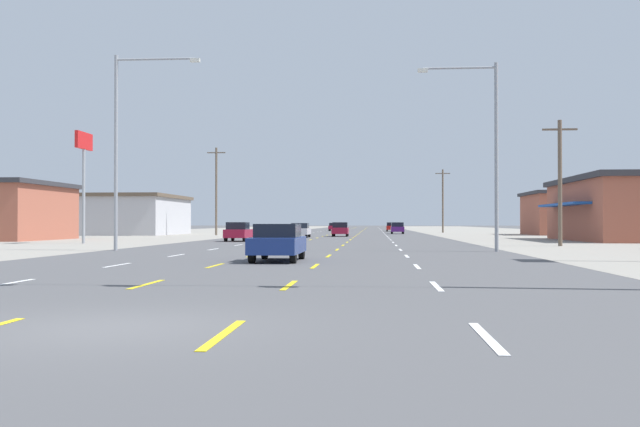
{
  "coord_description": "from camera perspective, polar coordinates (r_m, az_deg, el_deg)",
  "views": [
    {
      "loc": [
        3.77,
        -9.98,
        1.51
      ],
      "look_at": [
        -0.12,
        41.68,
        2.17
      ],
      "focal_mm": 39.96,
      "sensor_mm": 36.0,
      "label": 1
    }
  ],
  "objects": [
    {
      "name": "pole_sign_left_row_1",
      "position": [
        54.23,
        -18.39,
        4.29
      ],
      "size": [
        0.24,
        2.66,
        8.03
      ],
      "color": "gray",
      "rests_on": "ground"
    },
    {
      "name": "hatchback_far_right_far",
      "position": [
        95.76,
        6.22,
        -1.16
      ],
      "size": [
        1.72,
        3.9,
        1.54
      ],
      "color": "#4C196B",
      "rests_on": "ground"
    },
    {
      "name": "storefront_left_row_1",
      "position": [
        67.67,
        -24.12,
        0.21
      ],
      "size": [
        9.43,
        12.22,
        5.05
      ],
      "color": "#A35642",
      "rests_on": "ground"
    },
    {
      "name": "storefront_right_row_2",
      "position": [
        92.9,
        19.96,
        0.03
      ],
      "size": [
        12.36,
        11.61,
        5.3
      ],
      "color": "#A35642",
      "rests_on": "ground"
    },
    {
      "name": "ground_plane",
      "position": [
        76.09,
        1.47,
        -1.87
      ],
      "size": [
        572.0,
        572.0,
        0.0
      ],
      "primitive_type": "plane",
      "color": "#4C4C4F"
    },
    {
      "name": "sedan_center_turn_nearest",
      "position": [
        27.94,
        -3.38,
        -2.28
      ],
      "size": [
        1.8,
        4.5,
        1.46
      ],
      "color": "navy",
      "rests_on": "ground"
    },
    {
      "name": "hatchback_far_right_farther",
      "position": [
        122.06,
        5.74,
        -1.07
      ],
      "size": [
        1.72,
        3.9,
        1.54
      ],
      "color": "red",
      "rests_on": "ground"
    },
    {
      "name": "lane_markings",
      "position": [
        114.55,
        2.43,
        -1.48
      ],
      "size": [
        10.64,
        227.6,
        0.01
      ],
      "color": "white",
      "rests_on": "ground"
    },
    {
      "name": "streetlight_left_row_0",
      "position": [
        40.13,
        -15.39,
        5.94
      ],
      "size": [
        4.7,
        0.26,
        10.6
      ],
      "color": "gray",
      "rests_on": "ground"
    },
    {
      "name": "signal_span_wire",
      "position": [
        17.24,
        -8.59,
        14.25
      ],
      "size": [
        25.01,
        0.52,
        9.94
      ],
      "color": "brown",
      "rests_on": "ground"
    },
    {
      "name": "streetlight_right_row_0",
      "position": [
        38.22,
        13.33,
        5.59
      ],
      "size": [
        4.16,
        0.26,
        9.85
      ],
      "color": "gray",
      "rests_on": "ground"
    },
    {
      "name": "storefront_left_row_2",
      "position": [
        93.31,
        -15.69,
        -0.1
      ],
      "size": [
        14.6,
        16.41,
        4.97
      ],
      "color": "#B2B2B7",
      "rests_on": "ground"
    },
    {
      "name": "utility_pole_right_row_0",
      "position": [
        48.06,
        18.67,
        2.55
      ],
      "size": [
        2.2,
        0.26,
        8.08
      ],
      "color": "brown",
      "rests_on": "ground"
    },
    {
      "name": "sedan_inner_left_farthest",
      "position": [
        127.92,
        1.13,
        -1.07
      ],
      "size": [
        1.8,
        4.5,
        1.46
      ],
      "color": "maroon",
      "rests_on": "ground"
    },
    {
      "name": "lot_apron_right",
      "position": [
        78.83,
        19.76,
        -1.78
      ],
      "size": [
        28.0,
        440.0,
        0.01
      ],
      "primitive_type": "cube",
      "color": "gray",
      "rests_on": "ground"
    },
    {
      "name": "hatchback_center_turn_midfar",
      "position": [
        77.11,
        1.64,
        -1.27
      ],
      "size": [
        1.72,
        3.9,
        1.54
      ],
      "color": "maroon",
      "rests_on": "ground"
    },
    {
      "name": "utility_pole_left_row_1",
      "position": [
        85.81,
        -8.31,
        1.89
      ],
      "size": [
        2.2,
        0.26,
        10.46
      ],
      "color": "brown",
      "rests_on": "ground"
    },
    {
      "name": "hatchback_far_left_near",
      "position": [
        57.71,
        -6.56,
        -1.45
      ],
      "size": [
        1.72,
        3.9,
        1.54
      ],
      "color": "maroon",
      "rests_on": "ground"
    },
    {
      "name": "sedan_inner_left_mid",
      "position": [
        71.62,
        -1.59,
        -1.34
      ],
      "size": [
        1.8,
        4.5,
        1.46
      ],
      "color": "silver",
      "rests_on": "ground"
    },
    {
      "name": "lot_apron_left",
      "position": [
        81.17,
        -16.27,
        -1.77
      ],
      "size": [
        28.0,
        440.0,
        0.01
      ],
      "primitive_type": "cube",
      "color": "gray",
      "rests_on": "ground"
    },
    {
      "name": "utility_pole_right_row_2",
      "position": [
        108.27,
        9.81,
        1.09
      ],
      "size": [
        2.2,
        0.26,
        9.49
      ],
      "color": "brown",
      "rests_on": "ground"
    }
  ]
}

